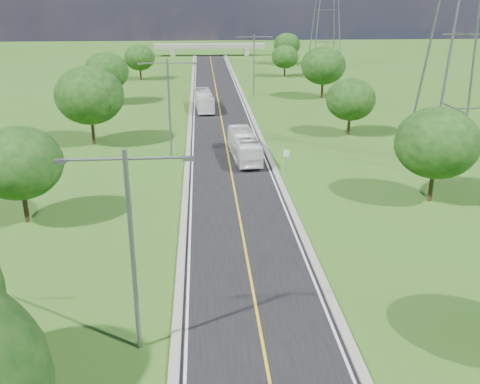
% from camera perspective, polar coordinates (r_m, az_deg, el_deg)
% --- Properties ---
extents(ground, '(260.00, 260.00, 0.00)m').
position_cam_1_polar(ground, '(71.94, -1.94, 7.46)').
color(ground, '#365A19').
rests_on(ground, ground).
extents(road, '(8.00, 150.00, 0.06)m').
position_cam_1_polar(road, '(77.79, -2.12, 8.47)').
color(road, black).
rests_on(road, ground).
extents(curb_left, '(0.50, 150.00, 0.22)m').
position_cam_1_polar(curb_left, '(77.74, -5.29, 8.45)').
color(curb_left, gray).
rests_on(curb_left, ground).
extents(curb_right, '(0.50, 150.00, 0.22)m').
position_cam_1_polar(curb_right, '(78.04, 1.03, 8.58)').
color(curb_right, gray).
rests_on(curb_right, ground).
extents(speed_limit_sign, '(0.55, 0.09, 2.40)m').
position_cam_1_polar(speed_limit_sign, '(50.82, 4.96, 3.70)').
color(speed_limit_sign, slate).
rests_on(speed_limit_sign, ground).
extents(overpass, '(30.00, 3.00, 3.20)m').
position_cam_1_polar(overpass, '(150.70, -3.25, 15.21)').
color(overpass, gray).
rests_on(overpass, ground).
extents(streetlight_near_left, '(5.90, 0.25, 10.00)m').
position_cam_1_polar(streetlight_near_left, '(24.54, -11.53, -4.70)').
color(streetlight_near_left, slate).
rests_on(streetlight_near_left, ground).
extents(streetlight_mid_left, '(5.90, 0.25, 10.00)m').
position_cam_1_polar(streetlight_mid_left, '(56.08, -7.59, 9.77)').
color(streetlight_mid_left, slate).
rests_on(streetlight_mid_left, ground).
extents(streetlight_far_right, '(5.90, 0.25, 10.00)m').
position_cam_1_polar(streetlight_far_right, '(89.06, 1.50, 13.87)').
color(streetlight_far_right, slate).
rests_on(streetlight_far_right, ground).
extents(power_tower_near, '(9.00, 6.40, 28.00)m').
position_cam_1_polar(power_tower_near, '(55.85, 23.10, 16.69)').
color(power_tower_near, slate).
rests_on(power_tower_near, ground).
extents(power_tower_far, '(9.00, 6.40, 28.00)m').
position_cam_1_polar(power_tower_far, '(128.31, 9.27, 19.26)').
color(power_tower_far, slate).
rests_on(power_tower_far, ground).
extents(tree_lb, '(6.30, 6.30, 7.33)m').
position_cam_1_polar(tree_lb, '(41.92, -22.51, 2.88)').
color(tree_lb, black).
rests_on(tree_lb, ground).
extents(tree_lc, '(7.56, 7.56, 8.79)m').
position_cam_1_polar(tree_lc, '(62.20, -15.76, 9.89)').
color(tree_lc, black).
rests_on(tree_lc, ground).
extents(tree_ld, '(6.72, 6.72, 7.82)m').
position_cam_1_polar(tree_ld, '(85.98, -14.05, 12.38)').
color(tree_ld, black).
rests_on(tree_ld, ground).
extents(tree_le, '(5.88, 5.88, 6.84)m').
position_cam_1_polar(tree_le, '(109.33, -10.67, 13.92)').
color(tree_le, black).
rests_on(tree_le, ground).
extents(tree_rb, '(6.72, 6.72, 7.82)m').
position_cam_1_polar(tree_rb, '(45.61, 20.27, 4.92)').
color(tree_rb, black).
rests_on(tree_rb, ground).
extents(tree_rc, '(5.88, 5.88, 6.84)m').
position_cam_1_polar(tree_rc, '(65.60, 11.72, 9.64)').
color(tree_rc, black).
rests_on(tree_rc, ground).
extents(tree_rd, '(7.14, 7.14, 8.30)m').
position_cam_1_polar(tree_rd, '(88.94, 8.89, 13.19)').
color(tree_rd, black).
rests_on(tree_rd, ground).
extents(tree_re, '(5.46, 5.46, 6.35)m').
position_cam_1_polar(tree_re, '(112.04, 4.82, 14.18)').
color(tree_re, black).
rests_on(tree_re, ground).
extents(tree_rf, '(6.30, 6.30, 7.33)m').
position_cam_1_polar(tree_rf, '(132.18, 5.02, 15.40)').
color(tree_rf, black).
rests_on(tree_rf, ground).
extents(bus_outbound, '(2.96, 9.95, 2.73)m').
position_cam_1_polar(bus_outbound, '(55.32, 0.44, 4.99)').
color(bus_outbound, white).
rests_on(bus_outbound, road).
extents(bus_inbound, '(2.87, 9.96, 2.74)m').
position_cam_1_polar(bus_inbound, '(79.51, -3.85, 9.73)').
color(bus_inbound, white).
rests_on(bus_inbound, road).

